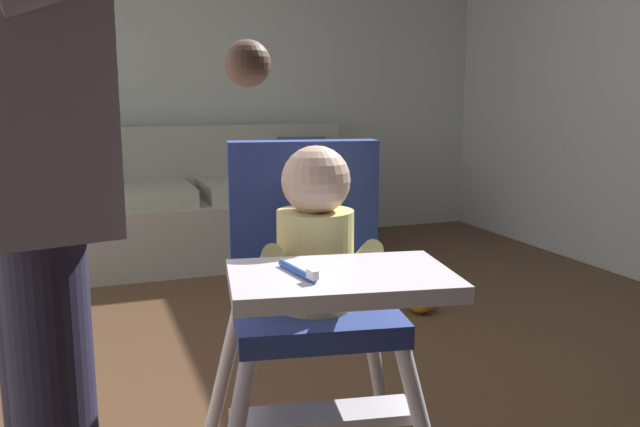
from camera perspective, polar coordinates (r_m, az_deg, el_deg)
The scene contains 6 objects.
ground at distance 2.49m, azimuth -3.21°, elevation -16.37°, with size 6.32×6.79×0.10m, color #513523.
wall_far at distance 4.80m, azimuth -12.83°, elevation 12.94°, with size 5.52×0.06×2.61m, color #B3B8B1.
couch at distance 4.35m, azimuth -10.74°, elevation 0.43°, with size 2.17×0.86×0.86m.
high_chair at distance 1.48m, azimuth -0.57°, elevation -5.12°, with size 0.70×0.80×0.97m.
adult_standing at distance 1.23m, azimuth -23.57°, elevation 1.92°, with size 0.59×0.50×1.61m.
toy_ball_second at distance 3.30m, azimuth 8.80°, elevation -7.21°, with size 0.16×0.16×0.16m, color gold.
Camera 1 is at (-0.64, -2.13, 1.07)m, focal length 36.71 mm.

